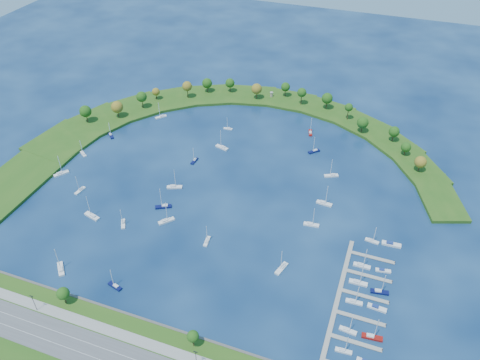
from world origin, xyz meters
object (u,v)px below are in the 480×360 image
(moored_boat_2, at_px, (161,116))
(moored_boat_21, at_px, (331,175))
(moored_boat_1, at_px, (222,147))
(docked_boat_10, at_px, (372,241))
(docked_boat_8, at_px, (362,265))
(dock_system, at_px, (353,304))
(moored_boat_17, at_px, (228,128))
(docked_boat_7, at_px, (380,291))
(harbor_tower, at_px, (271,94))
(moored_boat_3, at_px, (166,221))
(moored_boat_10, at_px, (123,223))
(moored_boat_14, at_px, (324,203))
(docked_boat_4, at_px, (354,301))
(moored_boat_0, at_px, (311,224))
(docked_boat_2, at_px, (348,330))
(docked_boat_9, at_px, (383,270))
(docked_boat_3, at_px, (372,337))
(docked_boat_5, at_px, (377,308))
(moored_boat_16, at_px, (310,132))
(moored_boat_15, at_px, (111,135))
(moored_boat_11, at_px, (61,173))
(docked_boat_6, at_px, (358,282))
(moored_boat_4, at_px, (83,154))
(moored_boat_12, at_px, (92,216))
(moored_boat_18, at_px, (80,190))
(moored_boat_19, at_px, (61,269))
(moored_boat_20, at_px, (314,151))
(moored_boat_5, at_px, (174,187))
(docked_boat_11, at_px, (391,244))
(docked_boat_0, at_px, (343,350))
(moored_boat_6, at_px, (115,286))
(moored_boat_13, at_px, (163,206))
(moored_boat_7, at_px, (282,268))
(moored_boat_8, at_px, (194,160))

(moored_boat_2, bearing_deg, moored_boat_21, 119.05)
(moored_boat_1, relative_size, docked_boat_10, 1.28)
(docked_boat_8, bearing_deg, dock_system, -89.93)
(moored_boat_17, bearing_deg, docked_boat_7, 131.99)
(harbor_tower, xyz_separation_m, dock_system, (94.86, -178.51, -3.63))
(moored_boat_3, bearing_deg, moored_boat_10, 156.58)
(dock_system, height_order, moored_boat_14, moored_boat_14)
(moored_boat_2, height_order, docked_boat_4, moored_boat_2)
(harbor_tower, bearing_deg, moored_boat_0, -64.21)
(docked_boat_2, bearing_deg, docked_boat_4, 95.76)
(docked_boat_2, height_order, docked_boat_9, docked_boat_2)
(harbor_tower, distance_m, docked_boat_8, 180.45)
(moored_boat_2, distance_m, docked_boat_3, 221.92)
(docked_boat_5, xyz_separation_m, docked_boat_8, (-10.46, 23.54, 0.26))
(moored_boat_1, relative_size, moored_boat_16, 1.14)
(moored_boat_15, distance_m, docked_boat_4, 204.09)
(moored_boat_16, bearing_deg, moored_boat_11, 112.27)
(docked_boat_6, height_order, docked_boat_7, docked_boat_6)
(moored_boat_4, bearing_deg, moored_boat_16, -115.25)
(moored_boat_12, relative_size, moored_boat_14, 1.08)
(docked_boat_3, relative_size, docked_boat_6, 1.02)
(docked_boat_3, bearing_deg, moored_boat_11, 160.56)
(moored_boat_18, height_order, moored_boat_19, moored_boat_19)
(moored_boat_19, distance_m, moored_boat_20, 174.44)
(moored_boat_5, height_order, docked_boat_6, moored_boat_5)
(moored_boat_4, relative_size, docked_boat_11, 1.07)
(moored_boat_14, distance_m, moored_boat_19, 147.98)
(moored_boat_3, bearing_deg, docked_boat_0, -72.16)
(harbor_tower, bearing_deg, docked_boat_4, -61.77)
(moored_boat_10, height_order, docked_boat_0, moored_boat_10)
(moored_boat_6, height_order, docked_boat_0, moored_boat_6)
(moored_boat_13, relative_size, moored_boat_14, 1.01)
(docked_boat_10, bearing_deg, moored_boat_7, -130.95)
(moored_boat_5, distance_m, docked_boat_3, 143.11)
(moored_boat_7, xyz_separation_m, moored_boat_17, (-73.34, 114.43, -0.11))
(moored_boat_1, distance_m, docked_boat_3, 163.31)
(dock_system, height_order, moored_boat_8, moored_boat_8)
(moored_boat_0, relative_size, moored_boat_13, 0.92)
(moored_boat_11, bearing_deg, docked_boat_10, -53.47)
(moored_boat_20, distance_m, docked_boat_6, 113.10)
(docked_boat_2, bearing_deg, moored_boat_12, 176.26)
(moored_boat_16, bearing_deg, moored_boat_1, 112.57)
(moored_boat_8, distance_m, moored_boat_13, 47.91)
(moored_boat_3, distance_m, moored_boat_13, 12.58)
(moored_boat_20, bearing_deg, docked_boat_0, 62.37)
(moored_boat_3, distance_m, moored_boat_7, 71.35)
(moored_boat_15, distance_m, moored_boat_17, 83.34)
(moored_boat_5, distance_m, docked_boat_0, 139.45)
(docked_boat_2, bearing_deg, moored_boat_20, 114.93)
(docked_boat_0, relative_size, docked_boat_8, 0.84)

